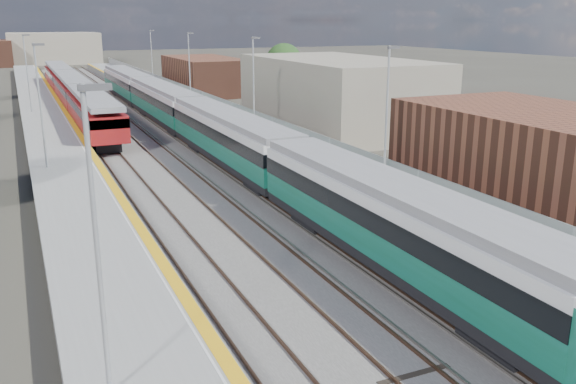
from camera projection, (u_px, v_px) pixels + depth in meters
ground at (156, 131)px, 56.03m from camera, size 320.00×320.00×0.00m
ballast_bed at (127, 128)px, 57.34m from camera, size 10.50×155.00×0.06m
tracks at (130, 124)px, 59.02m from camera, size 8.96×160.00×0.17m
platform_right at (204, 117)px, 60.14m from camera, size 4.70×155.00×8.52m
platform_left at (49, 128)px, 54.53m from camera, size 4.30×155.00×8.52m
green_train at (192, 116)px, 49.85m from camera, size 2.86×79.65×3.15m
red_train at (72, 90)px, 69.44m from camera, size 2.86×57.91×3.60m
tree_d at (284, 62)px, 83.00m from camera, size 5.03×5.03×6.82m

